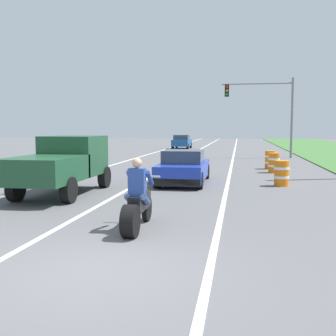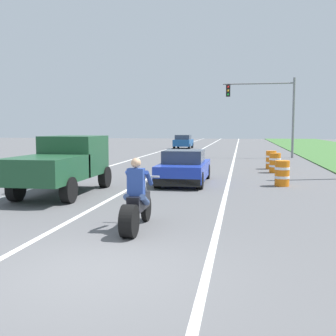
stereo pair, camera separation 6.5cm
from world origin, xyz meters
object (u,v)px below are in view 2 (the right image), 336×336
construction_barrel_mid (275,163)px  motorcycle_with_rider (136,204)px  pickup_truck_left_lane_dark_green (64,162)px  distant_car_far_ahead (183,142)px  traffic_light_mast_near (270,104)px  construction_barrel_nearest (282,173)px  construction_barrel_far (271,160)px  sports_car_blue (184,168)px

construction_barrel_mid → motorcycle_with_rider: bearing=-107.4°
pickup_truck_left_lane_dark_green → distant_car_far_ahead: pickup_truck_left_lane_dark_green is taller
traffic_light_mast_near → construction_barrel_nearest: 16.13m
pickup_truck_left_lane_dark_green → construction_barrel_mid: bearing=46.7°
pickup_truck_left_lane_dark_green → traffic_light_mast_near: size_ratio=0.80×
construction_barrel_nearest → construction_barrel_mid: 4.87m
pickup_truck_left_lane_dark_green → distant_car_far_ahead: (-0.23, 31.19, -0.33)m
construction_barrel_nearest → construction_barrel_mid: bearing=88.7°
construction_barrel_nearest → traffic_light_mast_near: bearing=88.1°
traffic_light_mast_near → construction_barrel_nearest: (-0.53, -15.73, -3.54)m
traffic_light_mast_near → construction_barrel_far: (-0.48, -8.92, -3.54)m
construction_barrel_mid → construction_barrel_far: size_ratio=1.00×
construction_barrel_far → sports_car_blue: bearing=-120.6°
motorcycle_with_rider → distant_car_far_ahead: (-3.95, 35.68, 0.18)m
traffic_light_mast_near → construction_barrel_nearest: traffic_light_mast_near is taller
motorcycle_with_rider → distant_car_far_ahead: motorcycle_with_rider is taller
sports_car_blue → distant_car_far_ahead: 28.01m
pickup_truck_left_lane_dark_green → motorcycle_with_rider: bearing=-50.3°
construction_barrel_far → distant_car_far_ahead: distant_car_far_ahead is taller
motorcycle_with_rider → construction_barrel_mid: size_ratio=2.21×
motorcycle_with_rider → traffic_light_mast_near: bearing=79.4°
construction_barrel_mid → construction_barrel_far: bearing=91.7°
construction_barrel_far → distant_car_far_ahead: size_ratio=0.25×
traffic_light_mast_near → distant_car_far_ahead: 15.11m
motorcycle_with_rider → construction_barrel_nearest: size_ratio=2.21×
sports_car_blue → pickup_truck_left_lane_dark_green: pickup_truck_left_lane_dark_green is taller
construction_barrel_mid → distant_car_far_ahead: 24.36m
motorcycle_with_rider → construction_barrel_mid: 13.25m
distant_car_far_ahead → construction_barrel_nearest: bearing=-74.4°
motorcycle_with_rider → construction_barrel_nearest: (3.86, 7.78, -0.09)m
motorcycle_with_rider → construction_barrel_far: (3.90, 14.59, -0.09)m
motorcycle_with_rider → pickup_truck_left_lane_dark_green: size_ratio=0.46×
pickup_truck_left_lane_dark_green → distant_car_far_ahead: 31.20m
construction_barrel_far → construction_barrel_nearest: bearing=-90.4°
pickup_truck_left_lane_dark_green → construction_barrel_mid: size_ratio=4.80×
construction_barrel_nearest → construction_barrel_mid: (0.11, 4.86, 0.00)m
motorcycle_with_rider → construction_barrel_far: size_ratio=2.21×
motorcycle_with_rider → construction_barrel_nearest: motorcycle_with_rider is taller
pickup_truck_left_lane_dark_green → construction_barrel_nearest: (7.58, 3.30, -0.60)m
pickup_truck_left_lane_dark_green → sports_car_blue: bearing=43.1°
construction_barrel_mid → construction_barrel_far: 1.95m
construction_barrel_mid → construction_barrel_nearest: bearing=-91.3°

